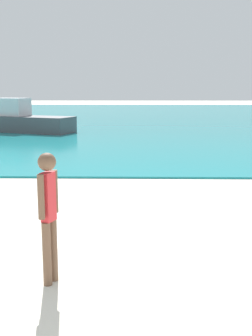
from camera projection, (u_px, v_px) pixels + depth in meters
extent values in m
cube|color=teal|center=(137.00, 115.00, 41.51)|extent=(160.00, 60.00, 0.06)
cylinder|color=brown|center=(53.00, 250.00, 5.55)|extent=(0.11, 0.11, 0.86)
cylinder|color=brown|center=(47.00, 254.00, 5.41)|extent=(0.11, 0.11, 0.86)
cube|color=red|center=(48.00, 197.00, 5.34)|extent=(0.18, 0.23, 0.64)
sphere|color=brown|center=(47.00, 162.00, 5.26)|extent=(0.23, 0.23, 0.23)
cylinder|color=brown|center=(55.00, 191.00, 5.48)|extent=(0.09, 0.09, 0.57)
cylinder|color=brown|center=(41.00, 197.00, 5.19)|extent=(0.09, 0.09, 0.57)
cube|color=#4C4C51|center=(26.00, 124.00, 24.82)|extent=(6.15, 3.87, 0.94)
cube|color=silver|center=(11.00, 107.00, 25.03)|extent=(2.45, 1.99, 1.06)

